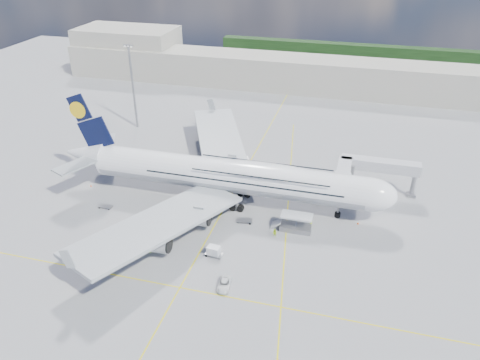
% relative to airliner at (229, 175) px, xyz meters
% --- Properties ---
extents(ground, '(300.00, 300.00, 0.00)m').
position_rel_airliner_xyz_m(ground, '(-0.26, -10.00, -6.87)').
color(ground, gray).
rests_on(ground, ground).
extents(taxi_line_main, '(0.25, 220.00, 0.01)m').
position_rel_airliner_xyz_m(taxi_line_main, '(-0.26, -10.00, -6.86)').
color(taxi_line_main, yellow).
rests_on(taxi_line_main, ground).
extents(taxi_line_cross, '(120.00, 0.25, 0.01)m').
position_rel_airliner_xyz_m(taxi_line_cross, '(-0.26, -30.00, -6.86)').
color(taxi_line_cross, yellow).
rests_on(taxi_line_cross, ground).
extents(taxi_line_diag, '(14.16, 99.06, 0.01)m').
position_rel_airliner_xyz_m(taxi_line_diag, '(13.74, -0.00, -6.86)').
color(taxi_line_diag, yellow).
rests_on(taxi_line_diag, ground).
extents(airliner, '(77.26, 79.15, 23.71)m').
position_rel_airliner_xyz_m(airliner, '(0.00, 0.00, 0.00)').
color(airliner, white).
rests_on(airliner, ground).
extents(jet_bridge, '(18.80, 12.10, 8.50)m').
position_rel_airliner_xyz_m(jet_bridge, '(29.55, 10.94, -0.02)').
color(jet_bridge, '#B7B7BC').
rests_on(jet_bridge, ground).
extents(cargo_loader, '(8.53, 3.20, 3.67)m').
position_rel_airliner_xyz_m(cargo_loader, '(16.56, -7.11, -5.62)').
color(cargo_loader, silver).
rests_on(cargo_loader, ground).
extents(light_mast, '(3.00, 0.70, 25.50)m').
position_rel_airliner_xyz_m(light_mast, '(-40.26, 35.00, 6.34)').
color(light_mast, gray).
rests_on(light_mast, ground).
extents(terminal, '(180.00, 16.00, 12.00)m').
position_rel_airliner_xyz_m(terminal, '(-0.26, 85.00, -0.87)').
color(terminal, '#B2AD9E').
rests_on(terminal, ground).
extents(hangar, '(40.00, 22.00, 18.00)m').
position_rel_airliner_xyz_m(hangar, '(-70.26, 90.00, 2.13)').
color(hangar, '#B2AD9E').
rests_on(hangar, ground).
extents(tree_line, '(160.00, 6.00, 8.00)m').
position_rel_airliner_xyz_m(tree_line, '(39.74, 130.00, -2.87)').
color(tree_line, '#193814').
rests_on(tree_line, ground).
extents(dolly_row_a, '(3.07, 1.88, 1.84)m').
position_rel_airliner_xyz_m(dolly_row_a, '(-13.82, -15.62, -5.88)').
color(dolly_row_a, gray).
rests_on(dolly_row_a, ground).
extents(dolly_row_b, '(2.95, 2.31, 0.38)m').
position_rel_airliner_xyz_m(dolly_row_b, '(-15.11, -20.07, -6.57)').
color(dolly_row_b, gray).
rests_on(dolly_row_b, ground).
extents(dolly_row_c, '(3.72, 2.89, 2.09)m').
position_rel_airliner_xyz_m(dolly_row_c, '(-12.15, -12.98, -5.75)').
color(dolly_row_c, gray).
rests_on(dolly_row_c, ground).
extents(dolly_back, '(3.13, 1.77, 0.45)m').
position_rel_airliner_xyz_m(dolly_back, '(-26.23, -9.91, -6.52)').
color(dolly_back, gray).
rests_on(dolly_back, ground).
extents(dolly_nose_far, '(3.53, 2.19, 2.11)m').
position_rel_airliner_xyz_m(dolly_nose_far, '(2.77, -19.85, -5.73)').
color(dolly_nose_far, gray).
rests_on(dolly_nose_far, ground).
extents(dolly_nose_near, '(3.58, 2.25, 0.49)m').
position_rel_airliner_xyz_m(dolly_nose_near, '(5.62, -7.14, -6.49)').
color(dolly_nose_near, gray).
rests_on(dolly_nose_near, ground).
extents(baggage_tug, '(3.20, 1.78, 1.91)m').
position_rel_airliner_xyz_m(baggage_tug, '(-10.85, -17.82, -6.03)').
color(baggage_tug, white).
rests_on(baggage_tug, ground).
extents(catering_truck_inner, '(7.34, 4.94, 4.05)m').
position_rel_airliner_xyz_m(catering_truck_inner, '(-3.29, 17.34, -4.96)').
color(catering_truck_inner, gray).
rests_on(catering_truck_inner, ground).
extents(catering_truck_outer, '(7.22, 3.18, 4.21)m').
position_rel_airliner_xyz_m(catering_truck_outer, '(-12.52, 35.72, -4.91)').
color(catering_truck_outer, gray).
rests_on(catering_truck_outer, ground).
extents(service_van, '(2.62, 4.80, 1.27)m').
position_rel_airliner_xyz_m(service_van, '(7.30, -27.86, -6.23)').
color(service_van, white).
rests_on(service_van, ground).
extents(crew_nose, '(0.77, 0.56, 1.96)m').
position_rel_airliner_xyz_m(crew_nose, '(19.79, 4.07, -5.89)').
color(crew_nose, '#97EA18').
rests_on(crew_nose, ground).
extents(crew_loader, '(1.12, 1.03, 1.85)m').
position_rel_airliner_xyz_m(crew_loader, '(12.93, -10.68, -5.94)').
color(crew_loader, '#BBE117').
rests_on(crew_loader, ground).
extents(crew_wing, '(0.61, 1.22, 2.01)m').
position_rel_airliner_xyz_m(crew_wing, '(-7.30, -6.54, -5.86)').
color(crew_wing, '#D1FC1A').
rests_on(crew_wing, ground).
extents(crew_van, '(0.99, 0.98, 1.72)m').
position_rel_airliner_xyz_m(crew_van, '(19.62, -5.47, -6.01)').
color(crew_van, '#CFFF1A').
rests_on(crew_van, ground).
extents(crew_tug, '(1.45, 1.15, 1.97)m').
position_rel_airliner_xyz_m(crew_tug, '(-9.54, -22.27, -5.89)').
color(crew_tug, '#93E317').
rests_on(crew_tug, ground).
extents(cone_nose, '(0.41, 0.41, 0.53)m').
position_rel_airliner_xyz_m(cone_nose, '(29.26, -1.49, -6.61)').
color(cone_nose, '#FF550D').
rests_on(cone_nose, ground).
extents(cone_wing_left_inner, '(0.47, 0.47, 0.60)m').
position_rel_airliner_xyz_m(cone_wing_left_inner, '(-4.33, 8.09, -6.58)').
color(cone_wing_left_inner, '#FF550D').
rests_on(cone_wing_left_inner, ground).
extents(cone_wing_left_outer, '(0.42, 0.42, 0.54)m').
position_rel_airliner_xyz_m(cone_wing_left_outer, '(-5.68, 23.32, -6.61)').
color(cone_wing_left_outer, '#FF550D').
rests_on(cone_wing_left_outer, ground).
extents(cone_wing_right_inner, '(0.47, 0.47, 0.59)m').
position_rel_airliner_xyz_m(cone_wing_right_inner, '(-7.35, -6.66, -6.58)').
color(cone_wing_right_inner, '#FF550D').
rests_on(cone_wing_right_inner, ground).
extents(cone_wing_right_outer, '(0.50, 0.50, 0.64)m').
position_rel_airliner_xyz_m(cone_wing_right_outer, '(-10.29, -17.84, -6.56)').
color(cone_wing_right_outer, '#FF550D').
rests_on(cone_wing_right_outer, ground).
extents(cone_tail, '(0.38, 0.38, 0.49)m').
position_rel_airliner_xyz_m(cone_tail, '(-34.53, -2.18, -6.63)').
color(cone_tail, '#FF550D').
rests_on(cone_tail, ground).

